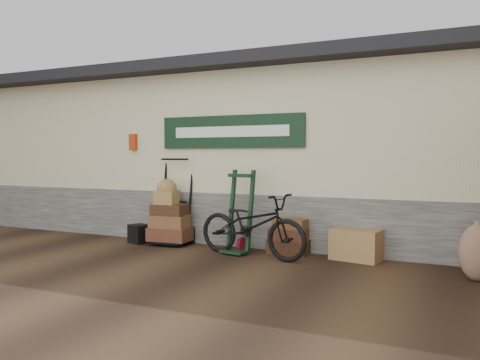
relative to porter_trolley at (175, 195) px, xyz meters
name	(u,v)px	position (x,y,z in m)	size (l,w,h in m)	color
ground	(221,260)	(1.33, -0.85, -0.85)	(80.00, 80.00, 0.00)	black
station_building	(282,152)	(1.33, 1.89, 0.77)	(14.40, 4.10, 3.20)	#4C4C47
porter_trolley	(175,195)	(0.00, 0.00, 0.00)	(0.85, 0.64, 1.70)	black
green_barrow	(239,212)	(1.38, -0.29, -0.19)	(0.48, 0.40, 1.32)	black
suitcase_stack	(289,236)	(2.11, 0.00, -0.57)	(0.63, 0.40, 0.56)	#361B11
wicker_hamper	(356,244)	(3.17, -0.02, -0.62)	(0.70, 0.46, 0.46)	olive
black_trunk	(139,234)	(-0.59, -0.25, -0.68)	(0.33, 0.28, 0.33)	black
bicycle	(252,221)	(1.68, -0.48, -0.30)	(1.87, 0.65, 1.09)	black
burlap_sack_left	(478,253)	(4.75, -0.61, -0.49)	(0.44, 0.37, 0.71)	brown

